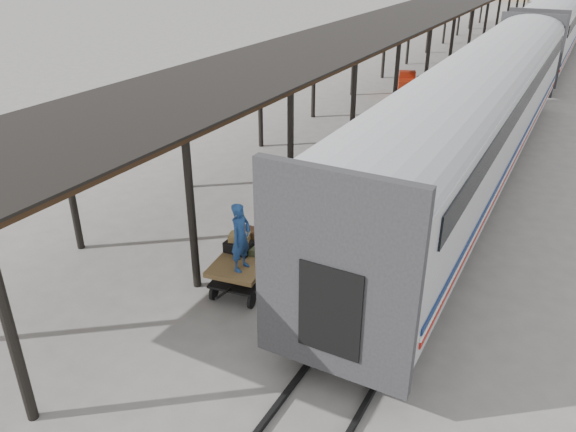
{
  "coord_description": "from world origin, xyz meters",
  "views": [
    {
      "loc": [
        6.4,
        -11.46,
        7.89
      ],
      "look_at": [
        0.41,
        -0.42,
        1.7
      ],
      "focal_mm": 35.0,
      "sensor_mm": 36.0,
      "label": 1
    }
  ],
  "objects_px": {
    "baggage_cart": "(248,261)",
    "luggage_tug": "(406,86)",
    "porter": "(241,237)",
    "pedestrian": "(418,91)"
  },
  "relations": [
    {
      "from": "baggage_cart",
      "to": "porter",
      "type": "relative_size",
      "value": 1.51
    },
    {
      "from": "baggage_cart",
      "to": "porter",
      "type": "xyz_separation_m",
      "value": [
        0.25,
        -0.65,
        1.06
      ]
    },
    {
      "from": "baggage_cart",
      "to": "luggage_tug",
      "type": "bearing_deg",
      "value": 88.39
    },
    {
      "from": "baggage_cart",
      "to": "luggage_tug",
      "type": "relative_size",
      "value": 1.44
    },
    {
      "from": "baggage_cart",
      "to": "luggage_tug",
      "type": "distance_m",
      "value": 20.33
    },
    {
      "from": "luggage_tug",
      "to": "pedestrian",
      "type": "distance_m",
      "value": 1.79
    },
    {
      "from": "baggage_cart",
      "to": "luggage_tug",
      "type": "height_order",
      "value": "luggage_tug"
    },
    {
      "from": "luggage_tug",
      "to": "porter",
      "type": "bearing_deg",
      "value": -102.0
    },
    {
      "from": "porter",
      "to": "pedestrian",
      "type": "relative_size",
      "value": 1.07
    },
    {
      "from": "porter",
      "to": "baggage_cart",
      "type": "bearing_deg",
      "value": 23.02
    }
  ]
}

